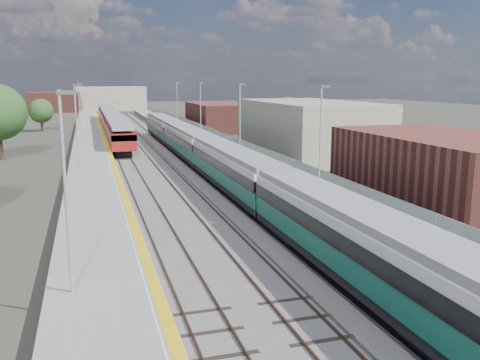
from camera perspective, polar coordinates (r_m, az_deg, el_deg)
name	(u,v)px	position (r m, az deg, el deg)	size (l,w,h in m)	color
ground	(169,154)	(62.33, -7.96, 2.86)	(320.00, 320.00, 0.00)	#47443A
ballast_bed	(148,152)	(64.49, -10.29, 3.09)	(10.50, 155.00, 0.06)	#565451
tracks	(151,150)	(66.20, -9.94, 3.37)	(8.96, 160.00, 0.17)	#4C3323
platform_right	(207,146)	(65.67, -3.75, 3.83)	(4.70, 155.00, 8.52)	slate
platform_left	(91,150)	(64.03, -16.36, 3.20)	(4.30, 155.00, 8.52)	slate
buildings	(51,73)	(149.86, -20.48, 11.14)	(72.00, 185.50, 40.00)	brown
green_train	(207,152)	(48.76, -3.75, 3.17)	(2.72, 75.86, 3.00)	black
red_train	(112,122)	(86.58, -14.23, 6.33)	(2.84, 57.59, 3.58)	black
tree_c	(41,111)	(96.26, -21.45, 7.24)	(4.23, 4.23, 5.74)	#382619
tree_d	(287,111)	(82.23, 5.28, 7.68)	(4.67, 4.67, 6.33)	#382619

